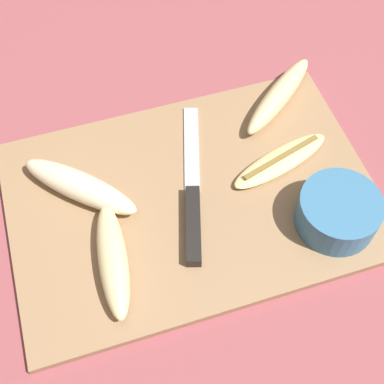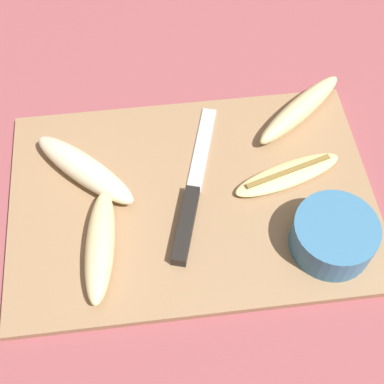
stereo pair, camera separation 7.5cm
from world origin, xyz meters
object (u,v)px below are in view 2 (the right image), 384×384
Objects in this scene: banana_golden_short at (288,175)px; banana_mellow_near at (300,109)px; knife at (189,208)px; banana_bright_far at (84,169)px; prep_bowl at (333,236)px; banana_ripe_center at (100,245)px.

banana_mellow_near reaches higher than banana_golden_short.
knife is 1.68× the size of banana_bright_far.
prep_bowl reaches higher than knife.
banana_ripe_center is at bearing -147.66° from banana_mellow_near.
prep_bowl is at bearing -5.68° from knife.
knife is 0.15m from banana_golden_short.
banana_ripe_center reaches higher than banana_golden_short.
banana_mellow_near is at bearing 32.34° from banana_ripe_center.
banana_bright_far is 0.12m from banana_ripe_center.
knife is at bearing 21.09° from banana_ripe_center.
banana_ripe_center is (0.02, -0.12, -0.00)m from banana_bright_far.
banana_mellow_near is 0.37m from banana_ripe_center.
banana_golden_short is 0.12m from prep_bowl.
banana_golden_short is (0.15, 0.04, 0.00)m from knife.
prep_bowl is (-0.01, -0.23, 0.01)m from banana_mellow_near.
prep_bowl is at bearing -24.84° from banana_bright_far.
banana_golden_short is 1.55× the size of prep_bowl.
banana_ripe_center is (-0.27, -0.09, 0.01)m from banana_golden_short.
banana_ripe_center is at bearing 175.00° from prep_bowl.
knife is 2.42× the size of prep_bowl.
banana_bright_far reaches higher than banana_mellow_near.
banana_bright_far reaches higher than knife.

